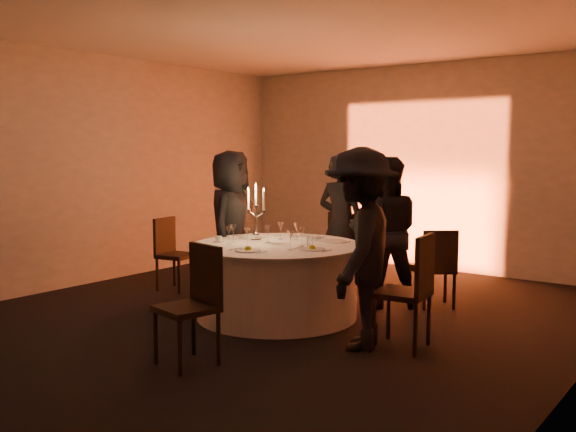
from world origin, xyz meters
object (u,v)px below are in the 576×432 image
Objects in this scene: chair_left at (171,249)px; candelabra at (256,221)px; guest_back_right at (385,232)px; chair_back_right at (438,264)px; chair_front at (195,297)px; guest_right at (361,248)px; guest_back_left at (341,225)px; banquet_table at (277,280)px; chair_back_left at (348,246)px; coffee_cup at (219,239)px; chair_right at (411,285)px; guest_left at (230,224)px.

candelabra is (1.55, -0.21, 0.48)m from chair_left.
chair_back_right is at bearing 174.44° from guest_back_right.
guest_back_right reaches higher than chair_back_right.
chair_left is 2.88m from chair_front.
guest_right is (0.55, -1.49, 0.05)m from guest_back_right.
candelabra is (-1.01, -1.04, 0.15)m from guest_back_right.
guest_back_left reaches higher than chair_front.
chair_back_left is at bearing 92.21° from banquet_table.
guest_back_right reaches higher than chair_back_left.
chair_back_left is at bearing -63.58° from guest_back_right.
chair_front is 1.81m from candelabra.
guest_back_left reaches higher than candelabra.
coffee_cup is at bearing -134.20° from candelabra.
chair_front is (2.22, -1.83, 0.04)m from chair_left.
chair_front is 0.58× the size of guest_back_left.
guest_back_left is at bearing -36.91° from chair_back_right.
guest_left reaches higher than chair_right.
chair_right is at bearing -124.90° from guest_left.
candelabra is (-0.31, 0.04, 0.61)m from banquet_table.
chair_left is at bearing -104.55° from chair_right.
chair_back_left is 0.58× the size of guest_back_left.
chair_right is 1.88m from chair_front.
guest_right is (0.88, 1.17, 0.34)m from chair_front.
guest_right is at bearing 125.86° from chair_back_left.
guest_back_left is 15.48× the size of coffee_cup.
chair_right is 0.59× the size of guest_left.
chair_right is (0.42, -1.54, 0.09)m from chair_back_right.
guest_back_right reaches higher than chair_left.
guest_right is at bearing 51.28° from chair_back_right.
guest_back_left reaches higher than chair_left.
chair_back_right is at bearing -176.91° from guest_back_left.
guest_back_left reaches higher than chair_back_right.
chair_left is at bearing 172.27° from banquet_table.
chair_right reaches higher than chair_back_left.
banquet_table is 0.77m from coffee_cup.
chair_right is 9.31× the size of coffee_cup.
guest_right reaches higher than guest_back_right.
chair_left is 0.54× the size of guest_back_right.
chair_left is at bearing -14.66° from guest_back_right.
chair_left is (-1.86, 0.25, 0.12)m from banquet_table.
chair_right is 0.57× the size of guest_right.
guest_right is at bearing -110.34° from chair_left.
banquet_table is 1.84× the size of chair_front.
guest_right is (-0.39, -0.22, 0.31)m from chair_right.
chair_back_right is 0.49× the size of guest_right.
chair_back_right is 0.53× the size of guest_back_right.
candelabra reaches higher than chair_back_right.
chair_left is at bearing -20.06° from chair_back_right.
chair_back_left is at bearing -77.69° from guest_back_left.
guest_back_left is (-1.64, 1.48, 0.27)m from chair_right.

